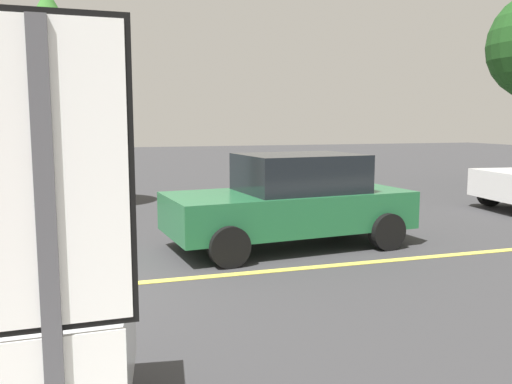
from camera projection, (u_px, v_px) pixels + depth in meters
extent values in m
cube|color=#E0D14C|center=(211.00, 276.00, 7.59)|extent=(28.00, 0.16, 0.01)
cube|color=white|center=(44.00, 175.00, 1.63)|extent=(0.50, 0.03, 0.95)
cube|color=black|center=(44.00, 175.00, 1.63)|extent=(0.54, 0.03, 0.99)
cube|color=white|center=(54.00, 367.00, 1.71)|extent=(0.45, 0.03, 0.20)
cylinder|color=black|center=(490.00, 194.00, 13.96)|extent=(0.66, 0.29, 0.64)
cube|color=#236B3D|center=(288.00, 210.00, 9.38)|extent=(4.38, 2.18, 0.65)
cube|color=black|center=(300.00, 173.00, 9.38)|extent=(2.17, 1.76, 0.65)
cylinder|color=black|center=(229.00, 247.00, 8.04)|extent=(0.66, 0.28, 0.64)
cylinder|color=black|center=(195.00, 226.00, 9.68)|extent=(0.66, 0.28, 0.64)
cylinder|color=black|center=(387.00, 231.00, 9.16)|extent=(0.66, 0.28, 0.64)
cylinder|color=black|center=(332.00, 215.00, 10.80)|extent=(0.66, 0.28, 0.64)
cylinder|color=black|center=(59.00, 353.00, 4.35)|extent=(0.66, 0.31, 0.64)
cylinder|color=#513823|center=(54.00, 146.00, 13.36)|extent=(0.37, 0.37, 3.14)
cone|color=#387A2D|center=(49.00, 36.00, 13.01)|extent=(2.51, 2.51, 2.23)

